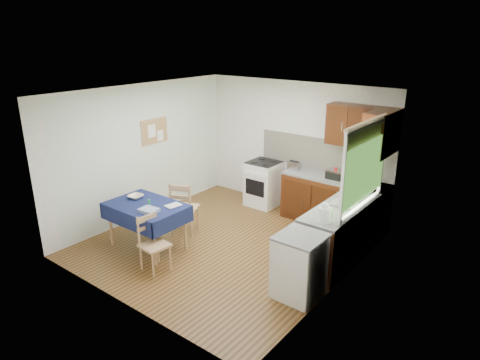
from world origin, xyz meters
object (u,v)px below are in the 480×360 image
Objects in this scene: toaster at (294,166)px; dish_rack at (345,204)px; dining_table at (146,210)px; kettle at (325,213)px; chair_near at (153,242)px; sandwich_press at (336,174)px; chair_far at (184,206)px.

toaster is 1.82m from dish_rack.
kettle is (2.69, 0.85, 0.38)m from dining_table.
toaster reaches higher than chair_near.
kettle is (0.04, -0.75, 0.11)m from dish_rack.
chair_near is at bearing -86.36° from toaster.
dish_rack is at bearing -20.18° from toaster.
kettle reaches higher than sandwich_press.
kettle is (2.59, 0.12, 0.52)m from chair_far.
sandwich_press is 1.24m from dish_rack.
dining_table is 3.11m from dish_rack.
dining_table is 3.32m from sandwich_press.
dining_table is 2.89m from toaster.
toaster is at bearing 130.82° from kettle.
chair_far reaches higher than dining_table.
dining_table is at bearing -131.82° from dish_rack.
dining_table is at bearing 61.98° from chair_near.
dining_table is 4.27× the size of kettle.
toaster is at bearing -4.35° from chair_near.
dining_table is at bearing -162.55° from kettle.
chair_near is 3.39m from sandwich_press.
sandwich_press is (1.89, 1.91, 0.47)m from chair_far.
sandwich_press is at bearing 33.62° from dining_table.
kettle is at bearing -34.88° from toaster.
toaster is at bearing -165.49° from sandwich_press.
chair_near is 2.98× the size of sandwich_press.
chair_near is 2.51m from kettle.
dish_rack is (2.66, 1.59, 0.27)m from dining_table.
sandwich_press is 0.69× the size of dish_rack.
sandwich_press is at bearing -18.53° from chair_near.
sandwich_press is 1.92m from kettle.
kettle is at bearing -1.83° from dining_table.
dining_table is 1.31× the size of chair_far.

